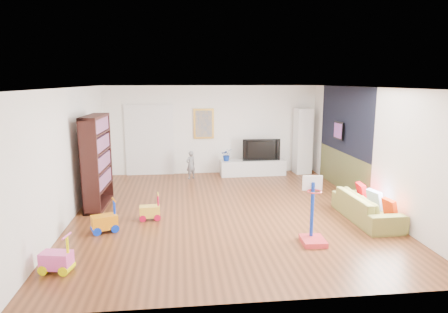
{
  "coord_description": "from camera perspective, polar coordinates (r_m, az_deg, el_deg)",
  "views": [
    {
      "loc": [
        -0.99,
        -8.42,
        2.84
      ],
      "look_at": [
        0.0,
        0.4,
        1.15
      ],
      "focal_mm": 32.0,
      "sensor_mm": 36.0,
      "label": 1
    }
  ],
  "objects": [
    {
      "name": "painting_back",
      "position": [
        12.22,
        -2.91,
        4.71
      ],
      "size": [
        0.62,
        0.06,
        0.92
      ],
      "primitive_type": "cube",
      "color": "gold",
      "rests_on": "wall_back"
    },
    {
      "name": "wall_back",
      "position": [
        12.3,
        -1.75,
        3.82
      ],
      "size": [
        6.5,
        0.0,
        2.7
      ],
      "primitive_type": "cube",
      "color": "white",
      "rests_on": "ground"
    },
    {
      "name": "ceiling",
      "position": [
        8.48,
        0.31,
        9.83
      ],
      "size": [
        6.5,
        7.5,
        0.0
      ],
      "primitive_type": "cube",
      "color": "white",
      "rests_on": "ground"
    },
    {
      "name": "olive_wainscot",
      "position": [
        10.95,
        16.48,
        -2.02
      ],
      "size": [
        0.01,
        3.2,
        1.0
      ],
      "primitive_type": "cube",
      "color": "brown",
      "rests_on": "wall_right"
    },
    {
      "name": "vase_plant",
      "position": [
        12.01,
        0.39,
        0.25
      ],
      "size": [
        0.33,
        0.29,
        0.37
      ],
      "primitive_type": "imported",
      "rotation": [
        0.0,
        0.0,
        -0.01
      ],
      "color": "navy",
      "rests_on": "media_console"
    },
    {
      "name": "navy_accent",
      "position": [
        10.74,
        16.86,
        5.03
      ],
      "size": [
        0.01,
        3.2,
        1.7
      ],
      "primitive_type": "cube",
      "color": "black",
      "rests_on": "wall_right"
    },
    {
      "name": "ride_on_yellow",
      "position": [
        8.44,
        -10.57,
        -7.09
      ],
      "size": [
        0.43,
        0.29,
        0.55
      ],
      "primitive_type": "cube",
      "rotation": [
        0.0,
        0.0,
        0.08
      ],
      "color": "yellow",
      "rests_on": "ground"
    },
    {
      "name": "wall_right",
      "position": [
        9.55,
        20.06,
        1.14
      ],
      "size": [
        0.0,
        7.5,
        2.7
      ],
      "primitive_type": "cube",
      "color": "white",
      "rests_on": "ground"
    },
    {
      "name": "pillow_right",
      "position": [
        9.27,
        19.11,
        -4.88
      ],
      "size": [
        0.15,
        0.41,
        0.4
      ],
      "primitive_type": "cube",
      "rotation": [
        0.0,
        0.0,
        -0.1
      ],
      "color": "red",
      "rests_on": "sofa"
    },
    {
      "name": "doorway",
      "position": [
        12.3,
        -10.59,
        2.22
      ],
      "size": [
        1.45,
        0.06,
        2.1
      ],
      "primitive_type": "cube",
      "color": "white",
      "rests_on": "ground"
    },
    {
      "name": "artwork_right",
      "position": [
        10.93,
        16.05,
        3.58
      ],
      "size": [
        0.04,
        0.56,
        0.46
      ],
      "primitive_type": "cube",
      "color": "#7F3F8C",
      "rests_on": "wall_right"
    },
    {
      "name": "tv",
      "position": [
        12.19,
        5.27,
        1.05
      ],
      "size": [
        1.14,
        0.17,
        0.66
      ],
      "primitive_type": "imported",
      "rotation": [
        0.0,
        0.0,
        -0.01
      ],
      "color": "black",
      "rests_on": "media_console"
    },
    {
      "name": "ride_on_orange",
      "position": [
        7.97,
        -16.76,
        -8.21
      ],
      "size": [
        0.54,
        0.44,
        0.62
      ],
      "primitive_type": "cube",
      "rotation": [
        0.0,
        0.0,
        0.37
      ],
      "color": "orange",
      "rests_on": "ground"
    },
    {
      "name": "wall_left",
      "position": [
        8.84,
        -21.1,
        0.35
      ],
      "size": [
        0.0,
        7.5,
        2.7
      ],
      "primitive_type": "cube",
      "color": "white",
      "rests_on": "ground"
    },
    {
      "name": "basketball_hoop",
      "position": [
        7.21,
        12.78,
        -7.6
      ],
      "size": [
        0.44,
        0.52,
        1.2
      ],
      "primitive_type": "cube",
      "rotation": [
        0.0,
        0.0,
        -0.05
      ],
      "color": "red",
      "rests_on": "ground"
    },
    {
      "name": "bookshelf",
      "position": [
        9.47,
        -17.7,
        -0.68
      ],
      "size": [
        0.43,
        1.44,
        2.09
      ],
      "primitive_type": "cube",
      "rotation": [
        0.0,
        0.0,
        -0.04
      ],
      "color": "black",
      "rests_on": "ground"
    },
    {
      "name": "media_console",
      "position": [
        12.21,
        4.12,
        -1.59
      ],
      "size": [
        1.99,
        0.55,
        0.46
      ],
      "primitive_type": "cube",
      "rotation": [
        0.0,
        0.0,
        0.03
      ],
      "color": "silver",
      "rests_on": "ground"
    },
    {
      "name": "sofa",
      "position": [
        8.79,
        19.71,
        -6.85
      ],
      "size": [
        0.78,
        1.89,
        0.55
      ],
      "primitive_type": "imported",
      "rotation": [
        0.0,
        0.0,
        1.59
      ],
      "color": "olive",
      "rests_on": "ground"
    },
    {
      "name": "floor",
      "position": [
        8.94,
        0.29,
        -7.74
      ],
      "size": [
        6.5,
        7.5,
        0.0
      ],
      "primitive_type": "cube",
      "color": "brown",
      "rests_on": "ground"
    },
    {
      "name": "child",
      "position": [
        11.71,
        -4.78,
        -1.2
      ],
      "size": [
        0.36,
        0.33,
        0.83
      ],
      "primitive_type": "imported",
      "rotation": [
        0.0,
        0.0,
        3.72
      ],
      "color": "slate",
      "rests_on": "ground"
    },
    {
      "name": "ride_on_pink",
      "position": [
        6.63,
        -22.9,
        -12.65
      ],
      "size": [
        0.49,
        0.36,
        0.59
      ],
      "primitive_type": "cube",
      "rotation": [
        0.0,
        0.0,
        -0.2
      ],
      "color": "#F44FAC",
      "rests_on": "ground"
    },
    {
      "name": "pillow_left",
      "position": [
        8.37,
        22.61,
        -6.79
      ],
      "size": [
        0.13,
        0.35,
        0.35
      ],
      "primitive_type": "cube",
      "rotation": [
        0.0,
        0.0,
        0.12
      ],
      "color": "#AA2204",
      "rests_on": "sofa"
    },
    {
      "name": "pillow_center",
      "position": [
        8.83,
        20.78,
        -5.77
      ],
      "size": [
        0.18,
        0.4,
        0.39
      ],
      "primitive_type": "cube",
      "rotation": [
        0.0,
        0.0,
        0.21
      ],
      "color": "white",
      "rests_on": "sofa"
    },
    {
      "name": "tall_cabinet",
      "position": [
        12.56,
        11.16,
        2.18
      ],
      "size": [
        0.5,
        0.5,
        2.01
      ],
      "primitive_type": "cube",
      "rotation": [
        0.0,
        0.0,
        0.07
      ],
      "color": "white",
      "rests_on": "ground"
    },
    {
      "name": "wall_front",
      "position": [
        5.0,
        5.37,
        -6.6
      ],
      "size": [
        6.5,
        0.0,
        2.7
      ],
      "primitive_type": "cube",
      "color": "silver",
      "rests_on": "ground"
    }
  ]
}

